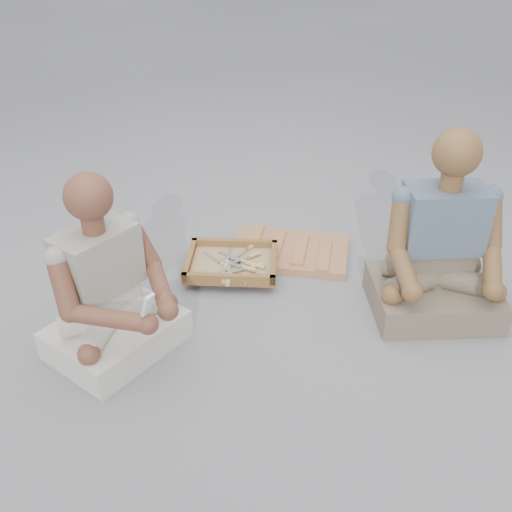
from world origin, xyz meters
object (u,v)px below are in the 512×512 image
at_px(companion, 439,256).
at_px(tool_tray, 232,263).
at_px(carved_panel, 289,251).
at_px(craftsman, 109,295).

bearing_deg(companion, tool_tray, -19.98).
height_order(carved_panel, craftsman, craftsman).
distance_m(tool_tray, companion, 1.02).
relative_size(tool_tray, companion, 0.65).
distance_m(carved_panel, craftsman, 1.12).
distance_m(tool_tray, craftsman, 0.78).
height_order(carved_panel, companion, companion).
height_order(carved_panel, tool_tray, tool_tray).
height_order(craftsman, companion, companion).
xyz_separation_m(tool_tray, companion, (0.99, 0.13, 0.23)).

